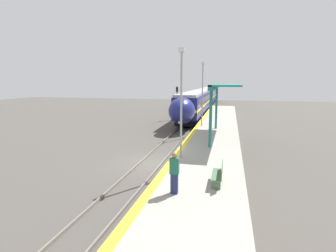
# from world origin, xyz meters

# --- Properties ---
(ground_plane) EXTENTS (120.00, 120.00, 0.00)m
(ground_plane) POSITION_xyz_m (0.00, 0.00, 0.00)
(ground_plane) COLOR #4C4742
(rail_left) EXTENTS (0.08, 90.00, 0.15)m
(rail_left) POSITION_xyz_m (-0.72, 0.00, 0.07)
(rail_left) COLOR slate
(rail_left) RESTS_ON ground_plane
(rail_right) EXTENTS (0.08, 90.00, 0.15)m
(rail_right) POSITION_xyz_m (0.72, 0.00, 0.07)
(rail_right) COLOR slate
(rail_right) RESTS_ON ground_plane
(train) EXTENTS (2.92, 46.77, 3.86)m
(train) POSITION_xyz_m (0.00, 32.52, 2.22)
(train) COLOR black
(train) RESTS_ON ground_plane
(platform_right) EXTENTS (4.07, 64.00, 0.98)m
(platform_right) POSITION_xyz_m (3.68, 0.00, 0.48)
(platform_right) COLOR #9E998E
(platform_right) RESTS_ON ground_plane
(platform_bench) EXTENTS (0.44, 1.58, 0.89)m
(platform_bench) POSITION_xyz_m (4.57, -5.02, 1.44)
(platform_bench) COLOR #4C6B4C
(platform_bench) RESTS_ON platform_right
(person_waiting) EXTENTS (0.36, 0.22, 1.69)m
(person_waiting) POSITION_xyz_m (2.88, -6.40, 1.84)
(person_waiting) COLOR navy
(person_waiting) RESTS_ON platform_right
(railway_signal) EXTENTS (0.28, 0.28, 4.60)m
(railway_signal) POSITION_xyz_m (-2.35, 20.02, 2.80)
(railway_signal) COLOR #59595E
(railway_signal) RESTS_ON ground_plane
(lamppost_near) EXTENTS (0.36, 0.20, 6.23)m
(lamppost_near) POSITION_xyz_m (2.22, -1.48, 4.48)
(lamppost_near) COLOR #9E9EA3
(lamppost_near) RESTS_ON platform_right
(lamppost_mid) EXTENTS (0.36, 0.20, 6.23)m
(lamppost_mid) POSITION_xyz_m (2.22, 9.92, 4.48)
(lamppost_mid) COLOR #9E9EA3
(lamppost_mid) RESTS_ON platform_right
(station_canopy) EXTENTS (2.02, 10.29, 4.19)m
(station_canopy) POSITION_xyz_m (4.25, 5.04, 4.86)
(station_canopy) COLOR #1E6B66
(station_canopy) RESTS_ON platform_right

